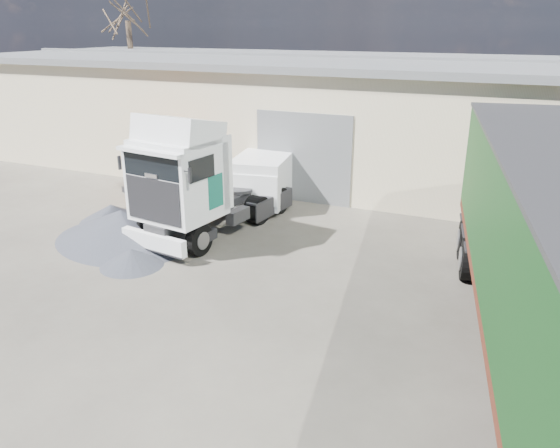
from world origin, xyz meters
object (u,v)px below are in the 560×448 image
at_px(bare_tree, 127,5).
at_px(panel_van, 267,175).
at_px(tractor_unit, 195,186).
at_px(orange_skip, 157,177).
at_px(box_trailer, 559,240).

distance_m(bare_tree, panel_van, 19.21).
xyz_separation_m(bare_tree, tractor_unit, (14.21, -15.16, -6.12)).
relative_size(bare_tree, tractor_unit, 1.44).
xyz_separation_m(bare_tree, orange_skip, (10.00, -11.56, -7.16)).
height_order(tractor_unit, box_trailer, box_trailer).
height_order(bare_tree, panel_van, bare_tree).
relative_size(box_trailer, panel_van, 2.73).
xyz_separation_m(tractor_unit, orange_skip, (-4.21, 3.59, -1.04)).
height_order(bare_tree, tractor_unit, bare_tree).
distance_m(panel_van, orange_skip, 4.75).
xyz_separation_m(box_trailer, orange_skip, (-14.77, 6.78, -2.02)).
distance_m(box_trailer, panel_van, 13.02).
bearing_deg(orange_skip, panel_van, 31.47).
relative_size(tractor_unit, box_trailer, 0.48).
xyz_separation_m(panel_van, orange_skip, (-4.60, -1.16, -0.27)).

